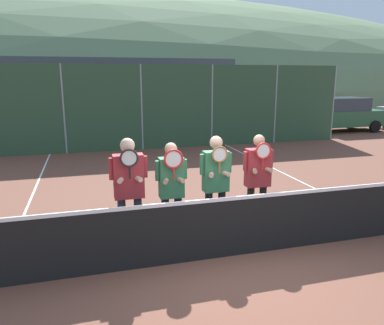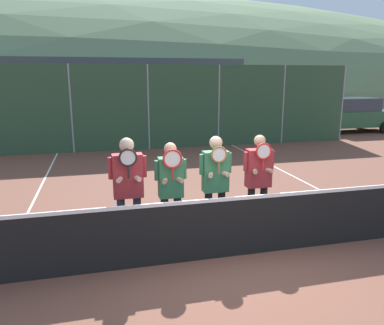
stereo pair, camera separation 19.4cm
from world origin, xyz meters
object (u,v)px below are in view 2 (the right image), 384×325
Objects in this scene: car_right_of_center at (349,114)px; car_left_of_center at (164,118)px; player_center_left at (171,186)px; player_leftmost at (128,184)px; player_center_right at (215,180)px; car_center at (266,118)px; car_far_left at (43,122)px; player_rightmost at (258,176)px.

car_left_of_center is at bearing 179.67° from car_right_of_center.
car_left_of_center is at bearing 80.80° from player_center_left.
player_center_right is at bearing -0.04° from player_leftmost.
car_center is (5.77, 10.36, -0.22)m from player_center_right.
player_center_right is 0.39× the size of car_far_left.
player_rightmost reaches higher than car_far_left.
car_left_of_center reaches higher than player_rightmost.
player_leftmost is 0.41× the size of car_right_of_center.
player_center_left is 0.98× the size of player_rightmost.
player_leftmost is 0.45× the size of car_center.
car_center is (7.24, 10.36, -0.25)m from player_leftmost.
player_rightmost is (2.31, 0.12, -0.06)m from player_leftmost.
car_center is at bearing 57.76° from player_center_left.
player_center_right reaches higher than car_center.
player_leftmost is 2.31m from player_rightmost.
car_left_of_center is 1.02× the size of car_right_of_center.
player_center_left is 15.57m from car_right_of_center.
player_leftmost is at bearing -177.14° from player_rightmost.
player_center_right reaches higher than car_right_of_center.
car_far_left is 14.62m from car_right_of_center.
car_far_left is 1.14× the size of car_center.
player_center_right is (0.77, 0.01, 0.05)m from player_center_left.
player_leftmost is 1.02× the size of player_center_right.
car_far_left is at bearing -179.18° from car_left_of_center.
car_far_left is at bearing 103.86° from player_leftmost.
car_right_of_center is (4.75, 0.35, 0.02)m from car_center.
car_left_of_center is (0.97, 10.77, -0.13)m from player_center_right.
player_leftmost is 11.02m from car_far_left.
player_center_right is at bearing 0.89° from player_center_left.
player_center_left is 1.62m from player_rightmost.
car_right_of_center is (14.62, 0.02, -0.03)m from car_far_left.
player_rightmost is 0.39× the size of car_left_of_center.
player_leftmost is at bearing 179.96° from player_center_right.
player_center_left reaches higher than car_right_of_center.
car_left_of_center is (1.75, 10.78, -0.08)m from player_center_left.
car_right_of_center is at bearing 43.53° from player_center_left.
car_center is at bearing -1.93° from car_far_left.
car_center is at bearing 64.30° from player_rightmost.
player_center_right reaches higher than player_center_left.
player_leftmost is 1.03× the size of player_rightmost.
car_right_of_center is at bearing 45.53° from player_center_right.
player_center_left is 0.38× the size of car_far_left.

